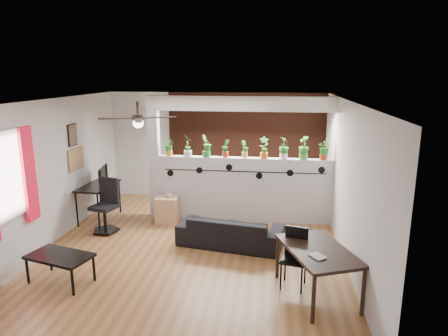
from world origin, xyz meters
TOP-DOWN VIEW (x-y plane):
  - room_shell at (0.00, 0.00)m, footprint 6.30×7.10m
  - partition_wall at (0.80, 1.50)m, footprint 3.60×0.18m
  - ceiling_header at (0.80, 1.50)m, footprint 3.60×0.18m
  - pier_column at (-1.11, 1.50)m, footprint 0.22×0.20m
  - brick_panel at (0.80, 2.97)m, footprint 3.90×0.05m
  - vine_decal at (0.80, 1.40)m, footprint 3.31×0.01m
  - window_assembly at (-2.56, -1.20)m, footprint 0.09×1.30m
  - baseboard_heater at (-2.54, -1.20)m, footprint 0.08×1.00m
  - corkboard at (-2.58, 0.95)m, footprint 0.03×0.60m
  - framed_art at (-2.58, 0.90)m, footprint 0.03×0.34m
  - ceiling_fan at (-0.80, -0.30)m, footprint 1.19×1.19m
  - potted_plant_0 at (-0.78, 1.50)m, footprint 0.20×0.16m
  - potted_plant_1 at (-0.39, 1.50)m, footprint 0.28×0.30m
  - potted_plant_2 at (0.01, 1.50)m, footprint 0.31×0.31m
  - potted_plant_3 at (0.41, 1.50)m, footprint 0.22×0.20m
  - potted_plant_4 at (0.80, 1.50)m, footprint 0.20×0.17m
  - potted_plant_5 at (1.20, 1.50)m, footprint 0.27×0.24m
  - potted_plant_6 at (1.59, 1.50)m, footprint 0.23×0.26m
  - potted_plant_7 at (1.99, 1.50)m, footprint 0.29×0.31m
  - potted_plant_8 at (2.38, 1.50)m, footprint 0.20×0.23m
  - sofa at (0.66, 0.19)m, footprint 1.87×0.99m
  - cube_shelf at (-0.78, 1.16)m, footprint 0.46×0.41m
  - cup at (-0.73, 1.16)m, footprint 0.12×0.12m
  - computer_desk at (-2.25, 1.16)m, footprint 0.62×1.08m
  - monitor at (-2.25, 1.31)m, footprint 0.36×0.12m
  - office_chair at (-1.83, 0.55)m, footprint 0.54×0.54m
  - dining_table at (2.02, -1.32)m, footprint 1.18×1.46m
  - book at (1.92, -1.62)m, footprint 0.25×0.26m
  - folding_chair at (1.73, -1.07)m, footprint 0.43×0.43m
  - coffee_table at (-1.71, -1.43)m, footprint 1.04×0.75m

SIDE VIEW (x-z plane):
  - baseboard_heater at x=-2.54m, z-range 0.00..0.18m
  - sofa at x=0.66m, z-range 0.00..0.52m
  - cube_shelf at x=-0.78m, z-range 0.00..0.55m
  - coffee_table at x=-1.71m, z-range 0.17..0.61m
  - office_chair at x=-1.83m, z-range -0.06..0.98m
  - folding_chair at x=1.73m, z-range 0.08..0.95m
  - cup at x=-0.73m, z-range 0.55..0.64m
  - dining_table at x=2.02m, z-range 0.27..0.97m
  - partition_wall at x=0.80m, z-range 0.00..1.35m
  - computer_desk at x=-2.25m, z-range 0.31..1.07m
  - book at x=1.92m, z-range 0.69..0.72m
  - monitor at x=-2.25m, z-range 0.76..0.96m
  - vine_decal at x=0.80m, z-range 0.93..1.23m
  - room_shell at x=0.00m, z-range -0.15..2.75m
  - pier_column at x=-1.11m, z-range 0.00..2.60m
  - brick_panel at x=0.80m, z-range 0.00..2.60m
  - corkboard at x=-2.58m, z-range 1.12..1.58m
  - window_assembly at x=-2.56m, z-range 0.73..2.28m
  - potted_plant_4 at x=0.80m, z-range 1.36..1.72m
  - potted_plant_0 at x=-0.78m, z-range 1.36..1.73m
  - potted_plant_3 at x=0.41m, z-range 1.36..1.74m
  - potted_plant_8 at x=2.38m, z-range 1.36..1.78m
  - potted_plant_6 at x=1.59m, z-range 1.36..1.81m
  - potted_plant_5 at x=1.20m, z-range 1.36..1.81m
  - potted_plant_1 at x=-0.39m, z-range 1.36..1.82m
  - potted_plant_2 at x=0.01m, z-range 1.36..1.82m
  - potted_plant_7 at x=1.99m, z-range 1.36..1.83m
  - framed_art at x=-2.58m, z-range 1.63..2.07m
  - ceiling_fan at x=-0.80m, z-range 2.10..2.53m
  - ceiling_header at x=0.80m, z-range 2.30..2.60m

